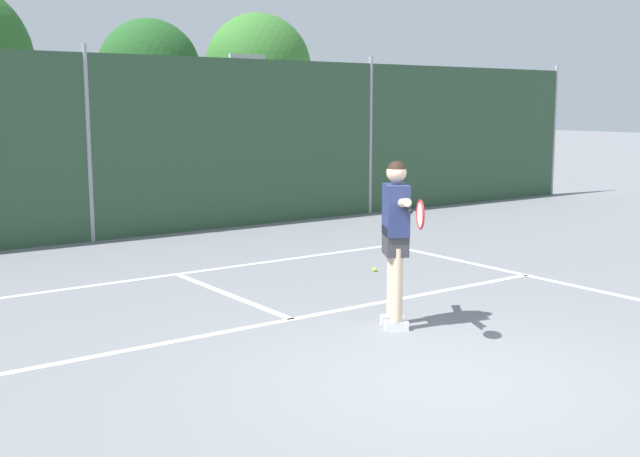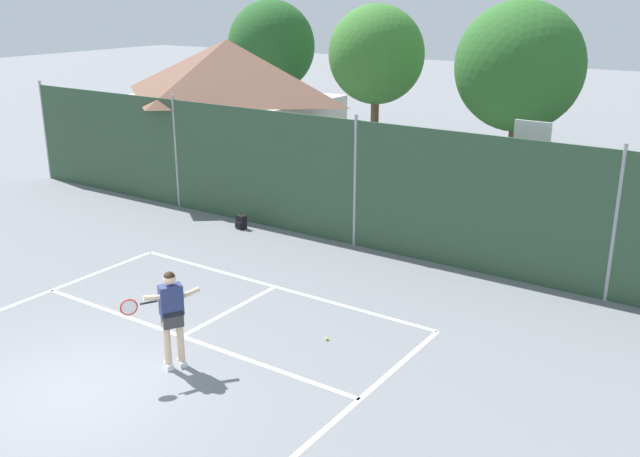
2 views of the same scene
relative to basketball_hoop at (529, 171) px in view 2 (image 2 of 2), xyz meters
name	(u,v)px [view 2 (image 2 of 2)]	position (x,y,z in m)	size (l,w,h in m)	color
ground_plane	(79,392)	(-4.12, -10.39, -2.31)	(120.00, 120.00, 0.00)	slate
court_markings	(109,375)	(-4.12, -9.74, -2.31)	(8.30, 11.10, 0.01)	white
chainlink_fence	(355,184)	(-4.12, -1.39, -0.62)	(26.09, 0.09, 3.52)	#2D4C33
basketball_hoop	(529,171)	(0.00, 0.00, 0.00)	(0.90, 0.67, 3.55)	#9E9EA3
clubhouse_building	(229,110)	(-11.26, 1.90, 0.26)	(7.00, 5.48, 4.95)	beige
treeline_backdrop	(496,63)	(-5.01, 10.54, 1.50)	(26.96, 4.49, 6.23)	brown
tennis_player	(171,311)	(-3.37, -8.86, -1.20)	(0.68, 1.32, 1.85)	silver
tennis_ball	(327,339)	(-1.65, -6.44, -2.28)	(0.07, 0.07, 0.07)	#CCE033
backpack_black	(241,222)	(-7.53, -2.03, -2.12)	(0.30, 0.27, 0.46)	black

